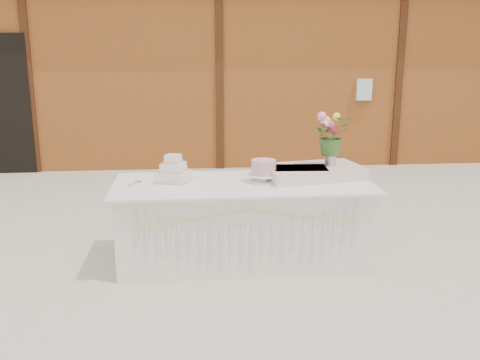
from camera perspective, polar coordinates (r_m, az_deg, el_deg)
name	(u,v)px	position (r m, az deg, el deg)	size (l,w,h in m)	color
ground	(243,260)	(5.21, 0.30, -8.50)	(80.00, 80.00, 0.00)	beige
barn	(214,63)	(10.80, -2.83, 12.36)	(12.60, 4.60, 3.30)	brown
cake_table	(243,222)	(5.07, 0.31, -4.49)	(2.40, 1.00, 0.77)	silver
wedding_cake	(173,172)	(5.04, -7.11, 0.82)	(0.36, 0.36, 0.26)	white
pink_cake_stand	(264,170)	(4.97, 2.53, 1.11)	(0.29, 0.29, 0.21)	white
satin_runner	(313,172)	(5.18, 7.77, 0.85)	(0.92, 0.53, 0.12)	beige
flower_vase	(330,158)	(5.21, 9.63, 2.35)	(0.11, 0.11, 0.15)	silver
bouquet	(332,130)	(5.16, 9.75, 5.25)	(0.34, 0.30, 0.38)	#386227
loose_flowers	(138,183)	(5.03, -10.86, -0.26)	(0.14, 0.35, 0.02)	pink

